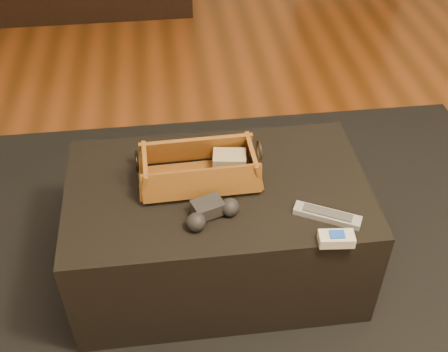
{
  "coord_description": "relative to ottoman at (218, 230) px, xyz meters",
  "views": [
    {
      "loc": [
        -0.13,
        -1.21,
        1.68
      ],
      "look_at": [
        0.04,
        0.13,
        0.49
      ],
      "focal_mm": 45.0,
      "sensor_mm": 36.0,
      "label": 1
    }
  ],
  "objects": [
    {
      "name": "game_controller",
      "position": [
        -0.04,
        -0.15,
        0.24
      ],
      "size": [
        0.19,
        0.14,
        0.06
      ],
      "color": "black",
      "rests_on": "ottoman"
    },
    {
      "name": "ottoman",
      "position": [
        0.0,
        0.0,
        0.0
      ],
      "size": [
        1.0,
        0.6,
        0.42
      ],
      "primitive_type": "cube",
      "color": "black",
      "rests_on": "area_rug"
    },
    {
      "name": "cloth_bundle",
      "position": [
        0.05,
        0.07,
        0.25
      ],
      "size": [
        0.12,
        0.09,
        0.06
      ],
      "primitive_type": "cube",
      "rotation": [
        0.0,
        0.0,
        -0.15
      ],
      "color": "#C8B08B",
      "rests_on": "wicker_basket"
    },
    {
      "name": "wicker_basket",
      "position": [
        -0.05,
        0.04,
        0.26
      ],
      "size": [
        0.41,
        0.22,
        0.14
      ],
      "color": "brown",
      "rests_on": "ottoman"
    },
    {
      "name": "cream_gadget",
      "position": [
        0.32,
        -0.29,
        0.23
      ],
      "size": [
        0.11,
        0.06,
        0.04
      ],
      "color": "beige",
      "rests_on": "ottoman"
    },
    {
      "name": "tv_remote",
      "position": [
        -0.07,
        0.02,
        0.23
      ],
      "size": [
        0.21,
        0.07,
        0.02
      ],
      "primitive_type": "cube",
      "rotation": [
        0.0,
        0.0,
        0.13
      ],
      "color": "black",
      "rests_on": "wicker_basket"
    },
    {
      "name": "floor",
      "position": [
        -0.02,
        -0.15,
        -0.23
      ],
      "size": [
        5.0,
        5.5,
        0.01
      ],
      "primitive_type": "cube",
      "color": "brown",
      "rests_on": "ground"
    },
    {
      "name": "silver_remote",
      "position": [
        0.32,
        -0.18,
        0.22
      ],
      "size": [
        0.21,
        0.14,
        0.02
      ],
      "color": "#A0A3A8",
      "rests_on": "ottoman"
    },
    {
      "name": "area_rug",
      "position": [
        -0.0,
        -0.05,
        -0.22
      ],
      "size": [
        2.6,
        2.0,
        0.01
      ],
      "primitive_type": "cube",
      "color": "black",
      "rests_on": "floor"
    }
  ]
}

